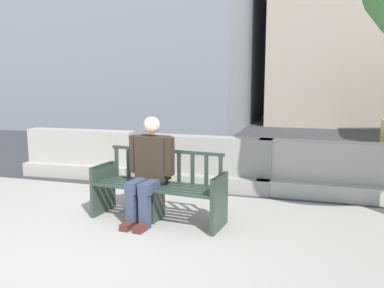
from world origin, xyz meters
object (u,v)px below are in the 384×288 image
(street_bench, at_px, (159,190))
(jersey_barrier_centre, at_px, (210,167))
(jersey_barrier_left, at_px, (81,157))
(seated_person, at_px, (149,167))
(jersey_barrier_right, at_px, (325,174))

(street_bench, distance_m, jersey_barrier_centre, 1.75)
(jersey_barrier_centre, bearing_deg, jersey_barrier_left, 176.45)
(jersey_barrier_centre, bearing_deg, street_bench, -97.52)
(seated_person, xyz_separation_m, jersey_barrier_right, (2.12, 1.80, -0.35))
(street_bench, height_order, jersey_barrier_right, street_bench)
(street_bench, xyz_separation_m, jersey_barrier_left, (-2.25, 1.88, -0.06))
(street_bench, distance_m, jersey_barrier_right, 2.67)
(seated_person, bearing_deg, jersey_barrier_centre, 79.44)
(seated_person, height_order, jersey_barrier_left, seated_person)
(seated_person, xyz_separation_m, jersey_barrier_left, (-2.14, 1.93, -0.35))
(jersey_barrier_right, bearing_deg, jersey_barrier_left, 178.21)
(jersey_barrier_left, bearing_deg, seated_person, -42.01)
(jersey_barrier_left, height_order, jersey_barrier_right, same)
(street_bench, height_order, jersey_barrier_left, street_bench)
(jersey_barrier_centre, distance_m, jersey_barrier_left, 2.48)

